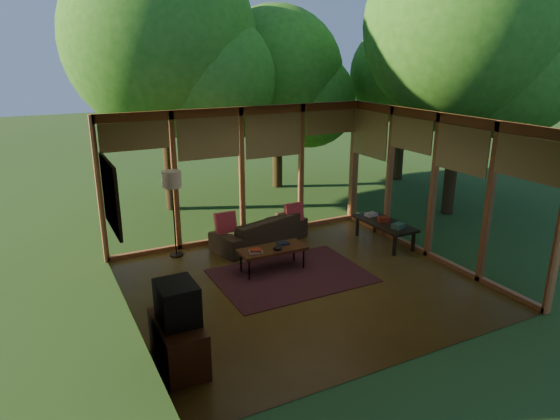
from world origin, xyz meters
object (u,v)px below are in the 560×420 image
television (177,303)px  coffee_table (273,250)px  sofa (260,230)px  floor_lamp (172,184)px  media_cabinet (178,343)px  side_console (385,224)px

television → coffee_table: television is taller
sofa → floor_lamp: floor_lamp is taller
floor_lamp → coffee_table: floor_lamp is taller
sofa → floor_lamp: 2.03m
television → media_cabinet: bearing=180.0°
coffee_table → sofa: bearing=74.6°
floor_lamp → coffee_table: 2.21m
television → floor_lamp: bearing=74.9°
coffee_table → side_console: 2.60m
sofa → television: 4.21m
media_cabinet → side_console: 5.32m
television → floor_lamp: (0.92, 3.43, 0.56)m
media_cabinet → television: television is taller
sofa → media_cabinet: bearing=34.8°
coffee_table → side_console: (2.59, 0.15, 0.02)m
side_console → television: bearing=-156.3°
television → side_console: television is taller
side_console → coffee_table: bearing=-176.7°
media_cabinet → floor_lamp: size_ratio=0.61×
floor_lamp → media_cabinet: bearing=-105.4°
media_cabinet → television: bearing=0.0°
floor_lamp → side_console: size_ratio=1.18×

